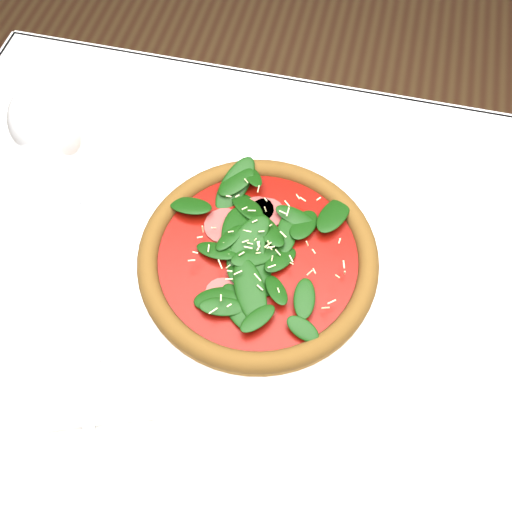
% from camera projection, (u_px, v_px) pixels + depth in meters
% --- Properties ---
extents(ground, '(6.00, 6.00, 0.00)m').
position_uv_depth(ground, '(277.00, 424.00, 1.43)').
color(ground, brown).
rests_on(ground, ground).
extents(dining_table, '(1.21, 0.81, 0.75)m').
position_uv_depth(dining_table, '(291.00, 323.00, 0.86)').
color(dining_table, white).
rests_on(dining_table, ground).
extents(plate, '(0.38, 0.38, 0.02)m').
position_uv_depth(plate, '(258.00, 263.00, 0.79)').
color(plate, white).
rests_on(plate, dining_table).
extents(pizza, '(0.37, 0.37, 0.04)m').
position_uv_depth(pizza, '(258.00, 256.00, 0.77)').
color(pizza, '#9F6E26').
rests_on(pizza, plate).
extents(wine_glass, '(0.09, 0.09, 0.23)m').
position_uv_depth(wine_glass, '(50.00, 131.00, 0.71)').
color(wine_glass, white).
rests_on(wine_glass, dining_table).
extents(napkin, '(0.16, 0.11, 0.01)m').
position_uv_depth(napkin, '(93.00, 398.00, 0.70)').
color(napkin, white).
rests_on(napkin, dining_table).
extents(fork, '(0.06, 0.14, 0.00)m').
position_uv_depth(fork, '(93.00, 376.00, 0.70)').
color(fork, silver).
rests_on(fork, napkin).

